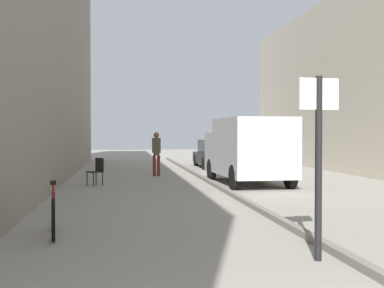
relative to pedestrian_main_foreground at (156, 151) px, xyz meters
The scene contains 8 objects.
ground_plane 6.57m from the pedestrian_main_foreground, 89.09° to the right, with size 80.00×80.00×0.00m, color gray.
kerb_strip 6.77m from the pedestrian_main_foreground, 75.45° to the right, with size 0.16×40.00×0.12m, color slate.
pedestrian_main_foreground is the anchor object (origin of this frame).
delivery_van 4.76m from the pedestrian_main_foreground, 51.14° to the right, with size 2.22×5.12×2.31m.
parked_car 5.87m from the pedestrian_main_foreground, 54.29° to the left, with size 1.84×4.20×1.45m.
street_sign_post 14.27m from the pedestrian_main_foreground, 84.79° to the right, with size 0.60×0.10×2.60m.
bicycle_leaning 12.21m from the pedestrian_main_foreground, 102.49° to the right, with size 0.29×1.76×0.98m.
cafe_chair_near_window 4.16m from the pedestrian_main_foreground, 123.79° to the right, with size 0.62×0.62×0.94m.
Camera 1 is at (-1.55, -2.41, 1.80)m, focal length 46.73 mm.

